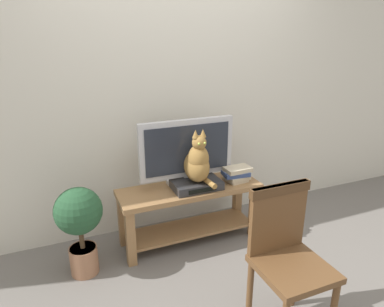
{
  "coord_description": "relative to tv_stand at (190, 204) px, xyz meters",
  "views": [
    {
      "loc": [
        -1.04,
        -1.87,
        1.75
      ],
      "look_at": [
        -0.02,
        0.57,
        0.84
      ],
      "focal_mm": 32.17,
      "sensor_mm": 36.0,
      "label": 1
    }
  ],
  "objects": [
    {
      "name": "potted_plant",
      "position": [
        -0.93,
        -0.11,
        0.1
      ],
      "size": [
        0.35,
        0.35,
        0.71
      ],
      "color": "#9E6B4C",
      "rests_on": "ground"
    },
    {
      "name": "book_stack",
      "position": [
        0.43,
        -0.04,
        0.23
      ],
      "size": [
        0.25,
        0.19,
        0.13
      ],
      "color": "beige",
      "rests_on": "tv_stand"
    },
    {
      "name": "wooden_chair",
      "position": [
        0.17,
        -1.1,
        0.19
      ],
      "size": [
        0.41,
        0.41,
        0.92
      ],
      "color": "brown",
      "rests_on": "ground"
    },
    {
      "name": "cat",
      "position": [
        0.04,
        -0.06,
        0.41
      ],
      "size": [
        0.2,
        0.36,
        0.46
      ],
      "color": "olive",
      "rests_on": "media_box"
    },
    {
      "name": "media_box",
      "position": [
        0.04,
        -0.05,
        0.2
      ],
      "size": [
        0.41,
        0.26,
        0.07
      ],
      "color": "#2D2D30",
      "rests_on": "tv_stand"
    },
    {
      "name": "tv",
      "position": [
        0.0,
        0.06,
        0.47
      ],
      "size": [
        0.83,
        0.2,
        0.58
      ],
      "color": "#B7B7BC",
      "rests_on": "tv_stand"
    },
    {
      "name": "ground_plane",
      "position": [
        0.02,
        -0.62,
        -0.35
      ],
      "size": [
        12.0,
        12.0,
        0.0
      ],
      "primitive_type": "plane",
      "color": "slate"
    },
    {
      "name": "tv_stand",
      "position": [
        0.0,
        0.0,
        0.0
      ],
      "size": [
        1.23,
        0.4,
        0.52
      ],
      "color": "olive",
      "rests_on": "ground"
    },
    {
      "name": "back_wall",
      "position": [
        0.02,
        0.45,
        1.05
      ],
      "size": [
        7.0,
        0.12,
        2.8
      ],
      "primitive_type": "cube",
      "color": "beige",
      "rests_on": "ground"
    }
  ]
}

